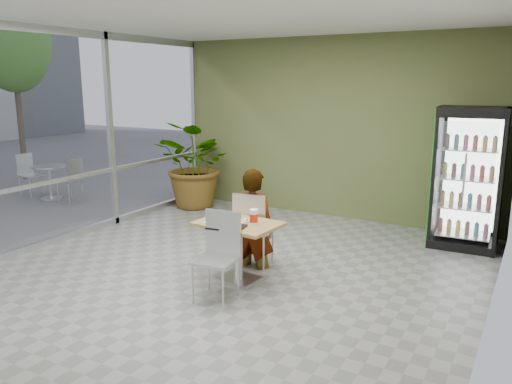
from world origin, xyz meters
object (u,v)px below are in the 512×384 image
seated_woman (253,229)px  soda_cup (254,217)px  cafeteria_tray (227,227)px  dining_table (239,239)px  chair_near (219,248)px  chair_far (252,224)px  beverage_fridge (467,178)px  potted_plant (197,165)px

seated_woman → soda_cup: seated_woman is taller
cafeteria_tray → dining_table: bearing=90.6°
chair_near → soda_cup: chair_near is taller
dining_table → chair_far: size_ratio=1.01×
chair_near → seated_woman: 1.06m
chair_near → soda_cup: (0.15, 0.51, 0.26)m
chair_near → cafeteria_tray: chair_near is taller
seated_woman → dining_table: bearing=91.9°
beverage_fridge → potted_plant: size_ratio=1.23×
chair_far → soda_cup: size_ratio=5.50×
dining_table → cafeteria_tray: (0.00, -0.27, 0.23)m
soda_cup → potted_plant: potted_plant is taller
cafeteria_tray → chair_far: bearing=97.6°
soda_cup → beverage_fridge: bearing=54.5°
chair_far → cafeteria_tray: bearing=87.3°
chair_far → cafeteria_tray: chair_far is taller
chair_far → dining_table: bearing=91.1°
beverage_fridge → potted_plant: beverage_fridge is taller
chair_far → beverage_fridge: (2.29, 2.32, 0.44)m
cafeteria_tray → beverage_fridge: (2.19, 3.07, 0.27)m
beverage_fridge → dining_table: bearing=-130.9°
chair_far → beverage_fridge: size_ratio=0.49×
beverage_fridge → potted_plant: (-4.84, -0.06, -0.19)m
seated_woman → potted_plant: 3.37m
chair_far → seated_woman: size_ratio=0.62×
dining_table → potted_plant: bearing=134.0°
dining_table → beverage_fridge: (2.20, 2.81, 0.50)m
chair_far → seated_woman: 0.10m
cafeteria_tray → beverage_fridge: 3.78m
chair_near → soda_cup: 0.59m
dining_table → soda_cup: soda_cup is taller
seated_woman → cafeteria_tray: (0.12, -0.81, 0.25)m
seated_woman → beverage_fridge: bearing=-145.9°
chair_near → beverage_fridge: size_ratio=0.48×
chair_near → soda_cup: bearing=66.6°
dining_table → beverage_fridge: 3.60m
potted_plant → beverage_fridge: bearing=0.7°
cafeteria_tray → chair_near: bearing=-77.4°
dining_table → potted_plant: size_ratio=0.61×
chair_far → soda_cup: (0.31, -0.47, 0.25)m
chair_far → chair_near: chair_far is taller
dining_table → chair_far: (-0.10, 0.49, 0.06)m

